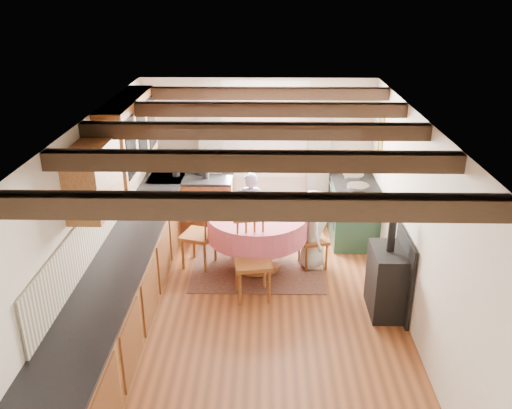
{
  "coord_description": "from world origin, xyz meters",
  "views": [
    {
      "loc": [
        0.12,
        -5.37,
        3.74
      ],
      "look_at": [
        0.0,
        0.8,
        1.15
      ],
      "focal_mm": 37.43,
      "sensor_mm": 36.0,
      "label": 1
    }
  ],
  "objects_px": {
    "dining_table": "(257,241)",
    "child_right": "(313,229)",
    "chair_near": "(253,260)",
    "aga_range": "(353,211)",
    "chair_right": "(313,237)",
    "cup": "(259,209)",
    "child_far": "(251,209)",
    "cast_iron_stove": "(388,264)",
    "chair_left": "(198,232)"
  },
  "relations": [
    {
      "from": "chair_right",
      "to": "child_right",
      "type": "distance_m",
      "value": 0.12
    },
    {
      "from": "chair_near",
      "to": "cup",
      "type": "bearing_deg",
      "value": 75.28
    },
    {
      "from": "child_right",
      "to": "child_far",
      "type": "bearing_deg",
      "value": 51.24
    },
    {
      "from": "dining_table",
      "to": "aga_range",
      "type": "xyz_separation_m",
      "value": [
        1.46,
        0.94,
        0.07
      ]
    },
    {
      "from": "child_far",
      "to": "cup",
      "type": "xyz_separation_m",
      "value": [
        0.13,
        -0.68,
        0.29
      ]
    },
    {
      "from": "chair_right",
      "to": "aga_range",
      "type": "distance_m",
      "value": 1.1
    },
    {
      "from": "child_right",
      "to": "cup",
      "type": "xyz_separation_m",
      "value": [
        -0.76,
        -0.03,
        0.3
      ]
    },
    {
      "from": "dining_table",
      "to": "chair_near",
      "type": "distance_m",
      "value": 0.76
    },
    {
      "from": "chair_right",
      "to": "aga_range",
      "type": "relative_size",
      "value": 0.86
    },
    {
      "from": "aga_range",
      "to": "child_right",
      "type": "relative_size",
      "value": 0.91
    },
    {
      "from": "cup",
      "to": "child_right",
      "type": "bearing_deg",
      "value": 1.94
    },
    {
      "from": "child_far",
      "to": "child_right",
      "type": "height_order",
      "value": "child_far"
    },
    {
      "from": "chair_near",
      "to": "child_far",
      "type": "distance_m",
      "value": 1.47
    },
    {
      "from": "dining_table",
      "to": "chair_left",
      "type": "height_order",
      "value": "chair_left"
    },
    {
      "from": "dining_table",
      "to": "child_right",
      "type": "relative_size",
      "value": 1.2
    },
    {
      "from": "child_far",
      "to": "child_right",
      "type": "xyz_separation_m",
      "value": [
        0.89,
        -0.65,
        -0.01
      ]
    },
    {
      "from": "chair_right",
      "to": "cast_iron_stove",
      "type": "distance_m",
      "value": 1.38
    },
    {
      "from": "cast_iron_stove",
      "to": "aga_range",
      "type": "bearing_deg",
      "value": 93.19
    },
    {
      "from": "cast_iron_stove",
      "to": "cup",
      "type": "relative_size",
      "value": 11.67
    },
    {
      "from": "cast_iron_stove",
      "to": "chair_near",
      "type": "bearing_deg",
      "value": 169.77
    },
    {
      "from": "chair_near",
      "to": "cup",
      "type": "xyz_separation_m",
      "value": [
        0.07,
        0.79,
        0.35
      ]
    },
    {
      "from": "dining_table",
      "to": "child_far",
      "type": "distance_m",
      "value": 0.75
    },
    {
      "from": "child_right",
      "to": "cup",
      "type": "bearing_deg",
      "value": 89.48
    },
    {
      "from": "chair_near",
      "to": "aga_range",
      "type": "distance_m",
      "value": 2.26
    },
    {
      "from": "child_far",
      "to": "chair_right",
      "type": "bearing_deg",
      "value": 147.51
    },
    {
      "from": "dining_table",
      "to": "cast_iron_stove",
      "type": "xyz_separation_m",
      "value": [
        1.57,
        -1.04,
        0.24
      ]
    },
    {
      "from": "chair_right",
      "to": "aga_range",
      "type": "height_order",
      "value": "aga_range"
    },
    {
      "from": "chair_near",
      "to": "aga_range",
      "type": "bearing_deg",
      "value": 38.4
    },
    {
      "from": "chair_near",
      "to": "child_far",
      "type": "height_order",
      "value": "child_far"
    },
    {
      "from": "cast_iron_stove",
      "to": "child_right",
      "type": "distance_m",
      "value": 1.37
    },
    {
      "from": "aga_range",
      "to": "cup",
      "type": "bearing_deg",
      "value": -148.23
    },
    {
      "from": "chair_left",
      "to": "cup",
      "type": "bearing_deg",
      "value": 106.91
    },
    {
      "from": "child_far",
      "to": "cup",
      "type": "bearing_deg",
      "value": 104.76
    },
    {
      "from": "dining_table",
      "to": "cast_iron_stove",
      "type": "bearing_deg",
      "value": -33.46
    },
    {
      "from": "chair_left",
      "to": "cast_iron_stove",
      "type": "height_order",
      "value": "cast_iron_stove"
    },
    {
      "from": "child_far",
      "to": "child_right",
      "type": "relative_size",
      "value": 1.02
    },
    {
      "from": "dining_table",
      "to": "child_right",
      "type": "distance_m",
      "value": 0.8
    },
    {
      "from": "child_right",
      "to": "aga_range",
      "type": "bearing_deg",
      "value": -40.76
    },
    {
      "from": "cast_iron_stove",
      "to": "child_right",
      "type": "relative_size",
      "value": 1.13
    },
    {
      "from": "chair_near",
      "to": "chair_right",
      "type": "bearing_deg",
      "value": 34.93
    },
    {
      "from": "chair_right",
      "to": "cup",
      "type": "xyz_separation_m",
      "value": [
        -0.76,
        -0.03,
        0.43
      ]
    },
    {
      "from": "cast_iron_stove",
      "to": "child_far",
      "type": "relative_size",
      "value": 1.11
    },
    {
      "from": "dining_table",
      "to": "cup",
      "type": "relative_size",
      "value": 12.29
    },
    {
      "from": "child_far",
      "to": "dining_table",
      "type": "bearing_deg",
      "value": 102.49
    },
    {
      "from": "chair_right",
      "to": "child_right",
      "type": "height_order",
      "value": "child_right"
    },
    {
      "from": "aga_range",
      "to": "child_far",
      "type": "xyz_separation_m",
      "value": [
        -1.57,
        -0.21,
        0.1
      ]
    },
    {
      "from": "child_right",
      "to": "chair_near",
      "type": "bearing_deg",
      "value": 132.36
    },
    {
      "from": "cast_iron_stove",
      "to": "child_right",
      "type": "xyz_separation_m",
      "value": [
        -0.79,
        1.11,
        -0.08
      ]
    },
    {
      "from": "chair_right",
      "to": "child_right",
      "type": "relative_size",
      "value": 0.78
    },
    {
      "from": "chair_right",
      "to": "cup",
      "type": "distance_m",
      "value": 0.87
    }
  ]
}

